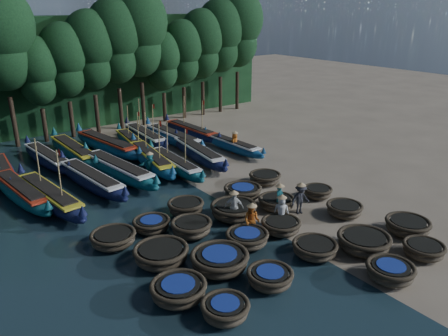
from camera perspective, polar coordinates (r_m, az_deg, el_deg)
ground at (r=24.77m, az=1.49°, el=-5.44°), size 120.00×120.00×0.00m
foliage_wall at (r=43.57m, az=-18.55°, el=11.75°), size 40.00×3.00×10.00m
coracle_3 at (r=19.91m, az=20.89°, el=-12.51°), size 2.44×2.44×0.74m
coracle_4 at (r=22.19m, az=24.63°, el=-9.65°), size 2.04×2.04×0.68m
coracle_5 at (r=16.72m, az=0.16°, el=-17.98°), size 1.94×1.94×0.73m
coracle_6 at (r=18.44m, az=6.02°, el=-14.02°), size 2.39×2.39×0.72m
coracle_7 at (r=20.71m, az=11.77°, el=-10.24°), size 2.37×2.37×0.70m
coracle_8 at (r=21.65m, az=17.80°, el=-9.18°), size 3.03×3.03×0.82m
coracle_9 at (r=23.95m, az=22.86°, el=-6.97°), size 2.25×2.25×0.77m
coracle_10 at (r=17.71m, az=-5.97°, el=-15.58°), size 2.29×2.29×0.75m
coracle_11 at (r=19.27m, az=-0.57°, el=-11.97°), size 2.96×2.96×0.85m
coracle_12 at (r=21.11m, az=3.04°, el=-9.10°), size 2.50×2.50×0.72m
coracle_13 at (r=22.36m, az=7.45°, el=-7.49°), size 2.47×2.47×0.71m
coracle_14 at (r=24.77m, az=15.45°, el=-5.20°), size 2.29×2.29×0.71m
coracle_15 at (r=19.93m, az=-8.22°, el=-11.08°), size 3.03×3.03×0.81m
coracle_16 at (r=21.93m, az=-4.27°, el=-7.75°), size 2.12×2.12×0.83m
coracle_17 at (r=23.60m, az=1.26°, el=-5.53°), size 3.02×3.02×0.84m
coracle_18 at (r=24.88m, az=6.87°, el=-4.46°), size 2.32×2.32×0.70m
coracle_19 at (r=26.65m, az=12.15°, el=-3.06°), size 2.04×2.04×0.69m
coracle_20 at (r=21.72m, az=-14.27°, el=-8.89°), size 2.19×2.19×0.71m
coracle_21 at (r=22.65m, az=-9.44°, el=-7.26°), size 2.29×2.29×0.68m
coracle_22 at (r=24.07m, az=-5.01°, el=-5.11°), size 2.03×2.03×0.81m
coracle_23 at (r=25.91m, az=2.46°, el=-3.13°), size 2.41×2.41×0.80m
coracle_24 at (r=28.20m, az=5.37°, el=-1.29°), size 2.12×2.12×0.72m
long_boat_1 at (r=28.27m, az=-25.00°, el=-2.82°), size 2.38×8.49×1.50m
long_boat_2 at (r=26.91m, az=-21.86°, el=-3.43°), size 2.49×8.78×3.75m
long_boat_3 at (r=28.62m, az=-16.96°, el=-1.43°), size 2.36×8.68×1.54m
long_boat_4 at (r=29.77m, az=-13.68°, el=-0.19°), size 2.66×9.16×1.62m
long_boat_5 at (r=31.45m, az=-9.50°, el=1.18°), size 2.81×8.60×3.70m
long_boat_6 at (r=30.40m, az=-6.49°, el=0.54°), size 1.79×7.88×3.35m
long_boat_7 at (r=32.37m, az=-3.35°, el=1.97°), size 2.58×8.49×1.51m
long_boat_8 at (r=34.37m, az=1.08°, el=2.97°), size 1.54×7.42×1.31m
long_boat_10 at (r=32.54m, az=-26.85°, el=-0.33°), size 1.81×7.40×1.31m
long_boat_11 at (r=33.85m, az=-22.09°, el=1.24°), size 2.08×8.16×1.44m
long_boat_12 at (r=34.59m, az=-19.06°, el=2.12°), size 1.72×8.95×1.57m
long_boat_13 at (r=35.34m, az=-15.03°, el=2.96°), size 2.89×9.10×1.62m
long_boat_14 at (r=35.77m, az=-11.87°, el=3.28°), size 2.42×7.69×3.30m
long_boat_15 at (r=37.27m, az=-10.26°, el=4.14°), size 1.93×8.27×3.52m
long_boat_16 at (r=36.45m, az=-6.69°, el=4.01°), size 1.71×8.81×1.55m
long_boat_17 at (r=38.23m, az=-4.29°, el=4.81°), size 1.78×8.16×3.47m
fisherman_0 at (r=22.86m, az=7.51°, el=-5.47°), size 0.93×0.96×1.87m
fisherman_1 at (r=24.30m, az=7.26°, el=-3.77°), size 0.66×0.52×1.82m
fisherman_2 at (r=21.68m, az=3.64°, el=-6.78°), size 0.98×1.05×1.93m
fisherman_3 at (r=24.33m, az=9.95°, el=-3.92°), size 1.24×0.88×1.94m
fisherman_4 at (r=23.00m, az=1.29°, el=-5.01°), size 1.06×0.97×1.94m
fisherman_5 at (r=29.65m, az=-9.62°, el=0.51°), size 1.58×0.99×1.83m
fisherman_6 at (r=33.88m, az=1.42°, el=3.42°), size 0.97×0.88×1.87m
tree_5 at (r=38.84m, az=-23.29°, el=11.67°), size 3.68×3.68×8.68m
tree_6 at (r=39.39m, az=-20.14°, el=13.17°), size 4.09×4.09×9.65m
tree_7 at (r=40.07m, az=-17.06°, el=14.59°), size 4.51×4.51×10.63m
tree_8 at (r=40.89m, az=-14.05°, el=15.92°), size 4.92×4.92×11.60m
tree_9 at (r=41.82m, az=-11.13°, el=17.15°), size 5.34×5.34×12.58m
tree_10 at (r=43.12m, az=-8.07°, el=13.80°), size 3.68×3.68×8.68m
tree_11 at (r=44.21m, az=-5.44°, el=14.95°), size 4.09×4.09×9.65m
tree_12 at (r=45.41m, az=-2.91°, el=16.01°), size 4.51×4.51×10.63m
tree_13 at (r=46.70m, az=-0.50°, el=16.99°), size 4.92×4.92×11.60m
tree_14 at (r=48.07m, az=1.81°, el=17.88°), size 5.34×5.34×12.58m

